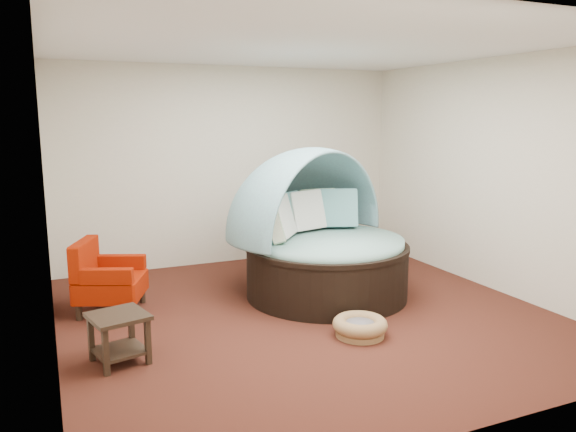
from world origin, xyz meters
name	(u,v)px	position (x,y,z in m)	size (l,w,h in m)	color
floor	(307,314)	(0.00, 0.00, 0.00)	(5.00, 5.00, 0.00)	#492015
wall_back	(232,166)	(0.00, 2.50, 1.40)	(5.00, 5.00, 0.00)	beige
wall_front	(478,230)	(0.00, -2.50, 1.40)	(5.00, 5.00, 0.00)	beige
wall_left	(45,200)	(-2.50, 0.00, 1.40)	(5.00, 5.00, 0.00)	beige
wall_right	(493,175)	(2.50, 0.00, 1.40)	(5.00, 5.00, 0.00)	beige
ceiling	(308,45)	(0.00, 0.00, 2.80)	(5.00, 5.00, 0.00)	white
canopy_daybed	(319,227)	(0.45, 0.60, 0.81)	(2.55, 2.52, 1.76)	black
pet_basket	(360,326)	(0.21, -0.75, 0.10)	(0.55, 0.55, 0.19)	brown
red_armchair	(106,279)	(-1.96, 0.97, 0.36)	(0.88, 0.88, 0.79)	black
side_table	(119,331)	(-2.00, -0.42, 0.28)	(0.55, 0.55, 0.44)	black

